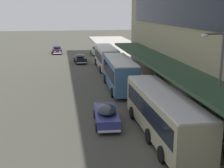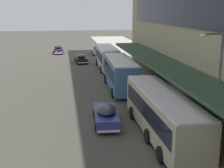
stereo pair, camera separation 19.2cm
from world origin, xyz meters
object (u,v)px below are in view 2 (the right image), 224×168
sedan_oncoming_rear (58,49)px  sedan_oncoming_front (106,115)px  transit_bus_kerbside_front (162,112)px  transit_bus_kerbside_far (120,72)px  street_lamp (217,82)px  transit_bus_kerbside_rear (107,56)px  fire_hydrant (224,159)px  sedan_lead_near (97,50)px  sedan_second_mid (81,58)px

sedan_oncoming_rear → sedan_oncoming_front: bearing=-84.2°
transit_bus_kerbside_front → sedan_oncoming_rear: size_ratio=2.37×
transit_bus_kerbside_far → street_lamp: bearing=-78.3°
transit_bus_kerbside_rear → sedan_oncoming_rear: 18.69m
transit_bus_kerbside_rear → fire_hydrant: size_ratio=13.79×
transit_bus_kerbside_far → sedan_lead_near: bearing=89.1°
street_lamp → fire_hydrant: (-0.52, -2.51, -3.81)m
sedan_second_mid → sedan_lead_near: 9.51m
sedan_oncoming_front → sedan_lead_near: bearing=84.7°
sedan_oncoming_front → street_lamp: (6.13, -5.09, 3.54)m
sedan_second_mid → fire_hydrant: sedan_second_mid is taller
sedan_oncoming_front → street_lamp: bearing=-39.7°
transit_bus_kerbside_rear → sedan_second_mid: size_ratio=2.09×
transit_bus_kerbside_far → sedan_second_mid: (-3.21, 17.87, -1.22)m
transit_bus_kerbside_rear → sedan_oncoming_front: 22.76m
sedan_second_mid → sedan_oncoming_front: sedan_oncoming_front is taller
transit_bus_kerbside_front → transit_bus_kerbside_far: 13.18m
sedan_second_mid → sedan_lead_near: sedan_lead_near is taller
transit_bus_kerbside_rear → sedan_lead_near: size_ratio=1.96×
sedan_second_mid → sedan_lead_near: size_ratio=0.94×
transit_bus_kerbside_front → sedan_second_mid: (-3.71, 31.03, -1.10)m
sedan_oncoming_rear → transit_bus_kerbside_rear: bearing=-67.0°
sedan_oncoming_front → fire_hydrant: (5.61, -7.59, -0.27)m
transit_bus_kerbside_far → sedan_oncoming_rear: transit_bus_kerbside_far is taller
transit_bus_kerbside_far → fire_hydrant: size_ratio=13.76×
transit_bus_kerbside_rear → sedan_oncoming_front: (-3.26, -22.50, -1.06)m
transit_bus_kerbside_front → sedan_oncoming_rear: 43.32m
sedan_oncoming_front → fire_hydrant: sedan_oncoming_front is taller
transit_bus_kerbside_far → sedan_oncoming_front: size_ratio=1.95×
street_lamp → transit_bus_kerbside_far: bearing=101.7°
transit_bus_kerbside_far → sedan_oncoming_rear: bearing=103.4°
sedan_oncoming_rear → sedan_lead_near: size_ratio=0.99×
transit_bus_kerbside_front → fire_hydrant: size_ratio=16.47×
sedan_lead_near → fire_hydrant: 44.50m
sedan_oncoming_rear → street_lamp: (10.16, -44.77, 3.53)m
sedan_lead_near → street_lamp: 42.17m
transit_bus_kerbside_far → sedan_oncoming_rear: (-7.00, 29.48, -1.16)m
sedan_second_mid → sedan_oncoming_front: (0.24, -28.06, 0.05)m
transit_bus_kerbside_far → transit_bus_kerbside_rear: bearing=88.7°
sedan_second_mid → transit_bus_kerbside_front: bearing=-83.2°
transit_bus_kerbside_rear → sedan_second_mid: 6.67m
transit_bus_kerbside_front → transit_bus_kerbside_far: size_ratio=1.20×
sedan_oncoming_rear → fire_hydrant: bearing=-78.5°
transit_bus_kerbside_far → sedan_oncoming_rear: size_ratio=1.98×
transit_bus_kerbside_rear → transit_bus_kerbside_far: bearing=-91.3°
sedan_lead_near → fire_hydrant: sedan_lead_near is taller
fire_hydrant → transit_bus_kerbside_front: bearing=114.8°
fire_hydrant → sedan_oncoming_front: bearing=126.4°
transit_bus_kerbside_front → fire_hydrant: (2.14, -4.62, -1.32)m
sedan_oncoming_front → transit_bus_kerbside_front: bearing=-40.6°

